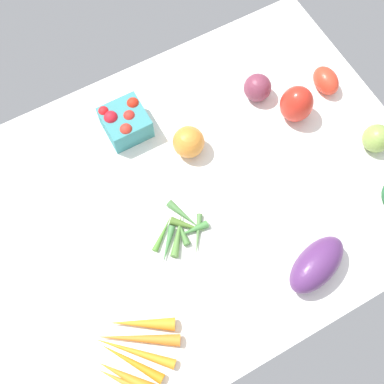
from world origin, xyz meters
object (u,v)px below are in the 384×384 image
at_px(heirloom_tomato_orange, 189,142).
at_px(roma_tomato, 326,80).
at_px(heirloom_tomato_green, 377,138).
at_px(berry_basket, 125,122).
at_px(okra_pile, 182,230).
at_px(red_onion_center, 258,88).
at_px(eggplant, 317,265).
at_px(carrot_bunch, 133,352).
at_px(bell_pepper_red, 296,104).

height_order(heirloom_tomato_orange, roma_tomato, heirloom_tomato_orange).
xyz_separation_m(heirloom_tomato_green, berry_basket, (-0.48, 0.32, 0.00)).
bearing_deg(heirloom_tomato_green, okra_pile, 176.67).
bearing_deg(red_onion_center, eggplant, -106.11).
xyz_separation_m(roma_tomato, carrot_bunch, (-0.69, -0.34, -0.02)).
distance_m(eggplant, heirloom_tomato_green, 0.34).
bearing_deg(berry_basket, heirloom_tomato_orange, -48.91).
height_order(okra_pile, carrot_bunch, carrot_bunch).
bearing_deg(red_onion_center, berry_basket, 168.04).
distance_m(roma_tomato, bell_pepper_red, 0.12).
xyz_separation_m(carrot_bunch, bell_pepper_red, (0.58, 0.30, 0.04)).
bearing_deg(bell_pepper_red, berry_basket, 156.81).
distance_m(okra_pile, red_onion_center, 0.39).
relative_size(heirloom_tomato_orange, bell_pepper_red, 0.76).
height_order(red_onion_center, bell_pepper_red, bell_pepper_red).
xyz_separation_m(heirloom_tomato_green, carrot_bunch, (-0.69, -0.15, -0.02)).
xyz_separation_m(roma_tomato, bell_pepper_red, (-0.11, -0.03, 0.02)).
relative_size(eggplant, heirloom_tomato_green, 2.26).
height_order(eggplant, carrot_bunch, eggplant).
bearing_deg(eggplant, red_onion_center, 56.50).
distance_m(red_onion_center, berry_basket, 0.33).
bearing_deg(berry_basket, roma_tomato, -14.87).
bearing_deg(berry_basket, eggplant, -68.33).
distance_m(heirloom_tomato_green, bell_pepper_red, 0.20).
bearing_deg(okra_pile, berry_basket, 88.75).
distance_m(berry_basket, bell_pepper_red, 0.40).
height_order(eggplant, berry_basket, eggplant).
bearing_deg(eggplant, berry_basket, 94.28).
xyz_separation_m(okra_pile, berry_basket, (0.01, 0.29, 0.03)).
relative_size(okra_pile, bell_pepper_red, 1.46).
bearing_deg(carrot_bunch, heirloom_tomato_green, 11.93).
xyz_separation_m(heirloom_tomato_green, bell_pepper_red, (-0.12, 0.16, 0.02)).
relative_size(heirloom_tomato_green, carrot_bunch, 0.35).
height_order(eggplant, heirloom_tomato_green, eggplant).
bearing_deg(heirloom_tomato_orange, okra_pile, -122.97).
bearing_deg(heirloom_tomato_green, roma_tomato, 92.26).
distance_m(heirloom_tomato_orange, bell_pepper_red, 0.27).
bearing_deg(carrot_bunch, eggplant, -4.37).
bearing_deg(bell_pepper_red, heirloom_tomato_green, -53.35).
relative_size(red_onion_center, eggplant, 0.45).
distance_m(red_onion_center, eggplant, 0.44).
distance_m(okra_pile, roma_tomato, 0.51).
bearing_deg(heirloom_tomato_orange, heirloom_tomato_green, -27.33).
relative_size(okra_pile, berry_basket, 1.44).
bearing_deg(heirloom_tomato_orange, red_onion_center, 13.25).
xyz_separation_m(eggplant, bell_pepper_red, (0.17, 0.34, 0.01)).
bearing_deg(bell_pepper_red, heirloom_tomato_orange, 171.61).
bearing_deg(heirloom_tomato_green, berry_basket, 146.94).
xyz_separation_m(heirloom_tomato_orange, berry_basket, (-0.10, 0.12, -0.00)).
relative_size(okra_pile, heirloom_tomato_green, 2.16).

